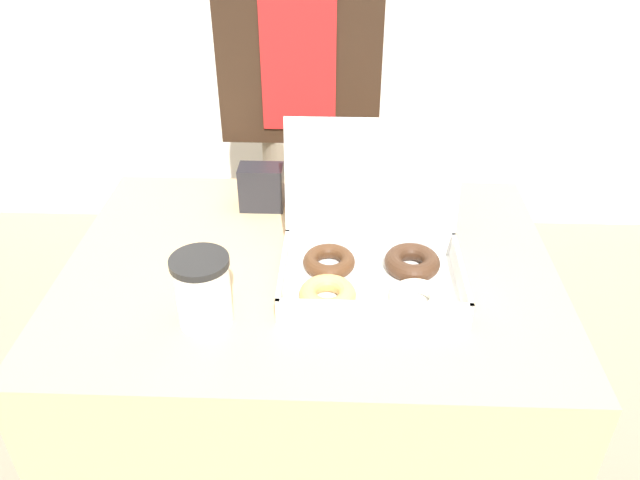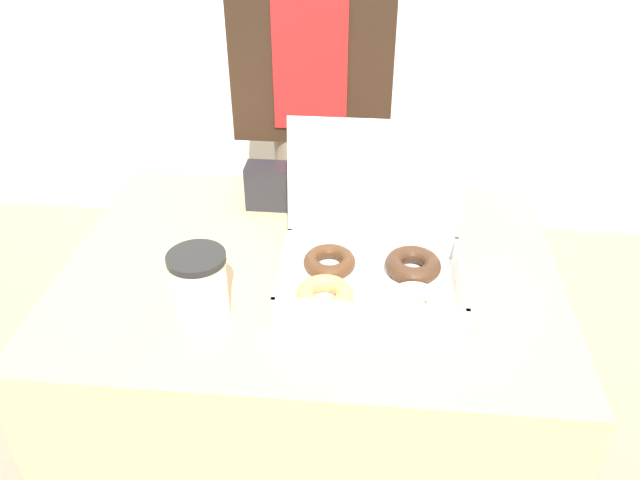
{
  "view_description": "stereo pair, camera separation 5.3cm",
  "coord_description": "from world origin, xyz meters",
  "px_view_note": "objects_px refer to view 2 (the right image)",
  "views": [
    {
      "loc": [
        0.06,
        -1.01,
        1.48
      ],
      "look_at": [
        0.02,
        -0.04,
        0.84
      ],
      "focal_mm": 35.0,
      "sensor_mm": 36.0,
      "label": 1
    },
    {
      "loc": [
        0.11,
        -1.0,
        1.48
      ],
      "look_at": [
        0.02,
        -0.04,
        0.84
      ],
      "focal_mm": 35.0,
      "sensor_mm": 36.0,
      "label": 2
    }
  ],
  "objects_px": {
    "donut_box": "(372,263)",
    "coffee_cup": "(200,286)",
    "napkin_holder": "(268,186)",
    "person_customer": "(314,99)"
  },
  "relations": [
    {
      "from": "coffee_cup",
      "to": "napkin_holder",
      "type": "xyz_separation_m",
      "value": [
        0.05,
        0.4,
        -0.02
      ]
    },
    {
      "from": "donut_box",
      "to": "napkin_holder",
      "type": "distance_m",
      "value": 0.36
    },
    {
      "from": "donut_box",
      "to": "person_customer",
      "type": "distance_m",
      "value": 0.64
    },
    {
      "from": "coffee_cup",
      "to": "person_customer",
      "type": "relative_size",
      "value": 0.08
    },
    {
      "from": "coffee_cup",
      "to": "napkin_holder",
      "type": "height_order",
      "value": "coffee_cup"
    },
    {
      "from": "donut_box",
      "to": "coffee_cup",
      "type": "relative_size",
      "value": 2.55
    },
    {
      "from": "coffee_cup",
      "to": "person_customer",
      "type": "height_order",
      "value": "person_customer"
    },
    {
      "from": "napkin_holder",
      "to": "person_customer",
      "type": "relative_size",
      "value": 0.06
    },
    {
      "from": "napkin_holder",
      "to": "person_customer",
      "type": "height_order",
      "value": "person_customer"
    },
    {
      "from": "napkin_holder",
      "to": "donut_box",
      "type": "bearing_deg",
      "value": -48.27
    }
  ]
}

